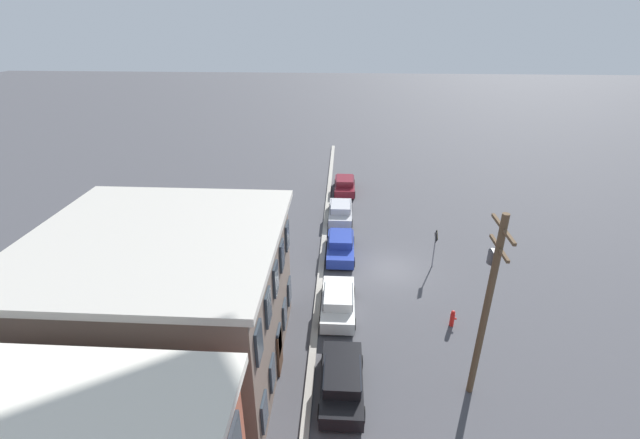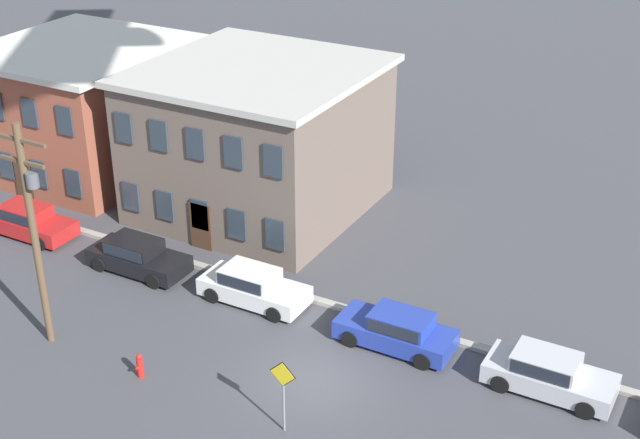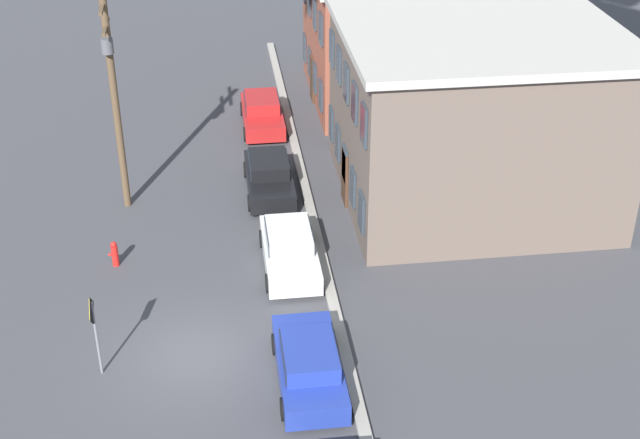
{
  "view_description": "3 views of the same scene",
  "coord_description": "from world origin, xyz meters",
  "px_view_note": "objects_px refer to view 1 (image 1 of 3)",
  "views": [
    {
      "loc": [
        -23.89,
        3.23,
        15.12
      ],
      "look_at": [
        0.39,
        4.61,
        3.31
      ],
      "focal_mm": 24.0,
      "sensor_mm": 36.0,
      "label": 1
    },
    {
      "loc": [
        12.38,
        -22.04,
        19.23
      ],
      "look_at": [
        -0.82,
        2.02,
        5.2
      ],
      "focal_mm": 50.0,
      "sensor_mm": 36.0,
      "label": 2
    },
    {
      "loc": [
        21.72,
        1.01,
        17.22
      ],
      "look_at": [
        -0.79,
        3.91,
        4.02
      ],
      "focal_mm": 50.0,
      "sensor_mm": 36.0,
      "label": 3
    }
  ],
  "objects_px": {
    "fire_hydrant": "(452,318)",
    "car_black": "(342,380)",
    "car_maroon": "(345,184)",
    "caution_sign": "(435,242)",
    "car_white": "(338,301)",
    "utility_pole": "(488,300)",
    "car_blue": "(341,245)",
    "car_silver": "(340,211)"
  },
  "relations": [
    {
      "from": "car_blue",
      "to": "car_silver",
      "type": "relative_size",
      "value": 1.0
    },
    {
      "from": "car_silver",
      "to": "car_white",
      "type": "bearing_deg",
      "value": -179.85
    },
    {
      "from": "car_white",
      "to": "car_silver",
      "type": "xyz_separation_m",
      "value": [
        11.96,
        0.03,
        0.0
      ]
    },
    {
      "from": "car_black",
      "to": "car_silver",
      "type": "distance_m",
      "value": 17.59
    },
    {
      "from": "car_white",
      "to": "car_silver",
      "type": "bearing_deg",
      "value": 0.15
    },
    {
      "from": "car_silver",
      "to": "caution_sign",
      "type": "bearing_deg",
      "value": -138.07
    },
    {
      "from": "fire_hydrant",
      "to": "car_white",
      "type": "bearing_deg",
      "value": 82.61
    },
    {
      "from": "car_maroon",
      "to": "caution_sign",
      "type": "height_order",
      "value": "caution_sign"
    },
    {
      "from": "car_maroon",
      "to": "fire_hydrant",
      "type": "xyz_separation_m",
      "value": [
        -18.64,
        -5.82,
        -0.27
      ]
    },
    {
      "from": "car_silver",
      "to": "car_blue",
      "type": "bearing_deg",
      "value": -179.09
    },
    {
      "from": "car_blue",
      "to": "fire_hydrant",
      "type": "xyz_separation_m",
      "value": [
        -7.15,
        -6.04,
        -0.27
      ]
    },
    {
      "from": "car_maroon",
      "to": "utility_pole",
      "type": "relative_size",
      "value": 0.51
    },
    {
      "from": "car_blue",
      "to": "utility_pole",
      "type": "xyz_separation_m",
      "value": [
        -11.49,
        -5.88,
        4.13
      ]
    },
    {
      "from": "car_blue",
      "to": "car_silver",
      "type": "xyz_separation_m",
      "value": [
        5.6,
        0.09,
        0.0
      ]
    },
    {
      "from": "caution_sign",
      "to": "utility_pole",
      "type": "height_order",
      "value": "utility_pole"
    },
    {
      "from": "utility_pole",
      "to": "car_black",
      "type": "bearing_deg",
      "value": 94.95
    },
    {
      "from": "car_maroon",
      "to": "car_white",
      "type": "bearing_deg",
      "value": 179.1
    },
    {
      "from": "car_blue",
      "to": "utility_pole",
      "type": "distance_m",
      "value": 13.56
    },
    {
      "from": "car_white",
      "to": "car_blue",
      "type": "height_order",
      "value": "same"
    },
    {
      "from": "caution_sign",
      "to": "car_blue",
      "type": "bearing_deg",
      "value": 78.35
    },
    {
      "from": "car_maroon",
      "to": "caution_sign",
      "type": "relative_size",
      "value": 1.61
    },
    {
      "from": "caution_sign",
      "to": "car_silver",
      "type": "bearing_deg",
      "value": 41.93
    },
    {
      "from": "car_black",
      "to": "car_white",
      "type": "relative_size",
      "value": 1.0
    },
    {
      "from": "car_black",
      "to": "car_white",
      "type": "distance_m",
      "value": 5.64
    },
    {
      "from": "car_blue",
      "to": "caution_sign",
      "type": "bearing_deg",
      "value": -101.65
    },
    {
      "from": "car_black",
      "to": "car_silver",
      "type": "relative_size",
      "value": 1.0
    },
    {
      "from": "car_silver",
      "to": "fire_hydrant",
      "type": "xyz_separation_m",
      "value": [
        -12.75,
        -6.13,
        -0.27
      ]
    },
    {
      "from": "car_black",
      "to": "fire_hydrant",
      "type": "height_order",
      "value": "car_black"
    },
    {
      "from": "car_silver",
      "to": "caution_sign",
      "type": "height_order",
      "value": "caution_sign"
    },
    {
      "from": "car_black",
      "to": "utility_pole",
      "type": "distance_m",
      "value": 7.03
    },
    {
      "from": "car_black",
      "to": "utility_pole",
      "type": "xyz_separation_m",
      "value": [
        0.49,
        -5.66,
        4.13
      ]
    },
    {
      "from": "car_white",
      "to": "utility_pole",
      "type": "bearing_deg",
      "value": -130.88
    },
    {
      "from": "utility_pole",
      "to": "car_maroon",
      "type": "bearing_deg",
      "value": 13.82
    },
    {
      "from": "car_blue",
      "to": "car_silver",
      "type": "bearing_deg",
      "value": 0.91
    },
    {
      "from": "car_white",
      "to": "utility_pole",
      "type": "height_order",
      "value": "utility_pole"
    },
    {
      "from": "fire_hydrant",
      "to": "car_black",
      "type": "bearing_deg",
      "value": 129.72
    },
    {
      "from": "car_silver",
      "to": "car_maroon",
      "type": "xyz_separation_m",
      "value": [
        5.89,
        -0.31,
        0.0
      ]
    },
    {
      "from": "car_silver",
      "to": "fire_hydrant",
      "type": "distance_m",
      "value": 14.15
    },
    {
      "from": "fire_hydrant",
      "to": "car_maroon",
      "type": "bearing_deg",
      "value": 17.33
    },
    {
      "from": "car_white",
      "to": "caution_sign",
      "type": "relative_size",
      "value": 1.61
    },
    {
      "from": "fire_hydrant",
      "to": "car_blue",
      "type": "bearing_deg",
      "value": 40.21
    },
    {
      "from": "utility_pole",
      "to": "car_blue",
      "type": "bearing_deg",
      "value": 27.09
    }
  ]
}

